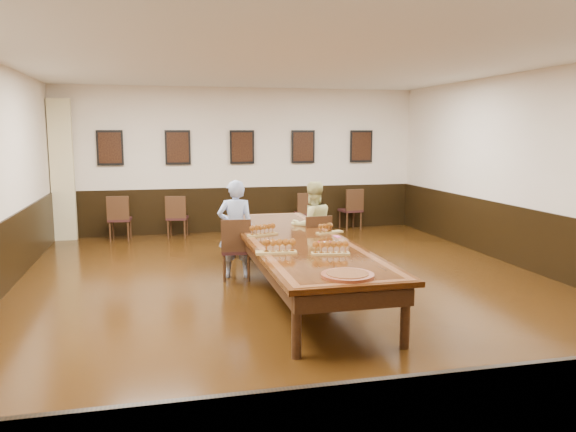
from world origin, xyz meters
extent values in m
cube|color=black|center=(0.00, 0.00, -0.01)|extent=(8.00, 10.00, 0.02)
cube|color=white|center=(0.00, 0.00, 3.21)|extent=(8.00, 10.00, 0.02)
cube|color=beige|center=(0.00, 5.01, 1.60)|extent=(8.00, 0.02, 3.20)
cube|color=beige|center=(0.00, -5.01, 1.60)|extent=(8.00, 0.02, 3.20)
cube|color=beige|center=(4.01, 0.00, 1.60)|extent=(0.02, 10.00, 3.20)
imported|color=#5379D0|center=(-0.72, 0.96, 0.76)|extent=(0.59, 0.42, 1.51)
imported|color=#D8D487|center=(0.56, 1.14, 0.72)|extent=(0.76, 0.61, 1.45)
cube|color=#E24BA5|center=(0.60, 0.00, 0.76)|extent=(0.08, 0.14, 0.01)
cube|color=beige|center=(-3.75, 4.82, 1.45)|extent=(0.45, 0.18, 2.90)
cube|color=black|center=(0.00, 4.98, 0.50)|extent=(7.98, 0.04, 1.00)
cube|color=black|center=(3.98, 0.00, 0.50)|extent=(0.04, 9.98, 1.00)
cube|color=black|center=(0.00, 0.00, 0.72)|extent=(1.40, 5.00, 0.06)
cube|color=brown|center=(0.00, 0.00, 0.75)|extent=(1.28, 4.88, 0.00)
cube|color=black|center=(0.00, 0.00, 0.75)|extent=(1.10, 4.70, 0.00)
cube|color=black|center=(0.00, 0.00, 0.57)|extent=(1.25, 4.85, 0.18)
cylinder|color=black|center=(-0.58, -2.32, 0.34)|extent=(0.10, 0.10, 0.69)
cylinder|color=black|center=(0.58, -2.32, 0.34)|extent=(0.10, 0.10, 0.69)
cylinder|color=black|center=(-0.58, 2.32, 0.34)|extent=(0.10, 0.10, 0.69)
cylinder|color=black|center=(0.58, 2.32, 0.34)|extent=(0.10, 0.10, 0.69)
cube|color=black|center=(-2.80, 4.94, 1.90)|extent=(0.54, 0.03, 0.74)
cube|color=black|center=(-2.80, 4.92, 1.90)|extent=(0.46, 0.01, 0.64)
cube|color=black|center=(-1.40, 4.94, 1.90)|extent=(0.54, 0.03, 0.74)
cube|color=black|center=(-1.40, 4.92, 1.90)|extent=(0.46, 0.01, 0.64)
cube|color=black|center=(0.00, 4.94, 1.90)|extent=(0.54, 0.03, 0.74)
cube|color=black|center=(0.00, 4.92, 1.90)|extent=(0.46, 0.01, 0.64)
cube|color=black|center=(1.40, 4.94, 1.90)|extent=(0.54, 0.03, 0.74)
cube|color=black|center=(1.40, 4.92, 1.90)|extent=(0.46, 0.01, 0.64)
cube|color=black|center=(2.80, 4.94, 1.90)|extent=(0.54, 0.03, 0.74)
cube|color=black|center=(2.80, 4.92, 1.90)|extent=(0.46, 0.01, 0.64)
cube|color=olive|center=(-0.41, 0.34, 0.76)|extent=(0.47, 0.29, 0.03)
cube|color=olive|center=(0.58, 0.30, 0.76)|extent=(0.43, 0.24, 0.03)
cube|color=olive|center=(-0.48, -0.89, 0.77)|extent=(0.52, 0.21, 0.03)
cube|color=olive|center=(0.15, -1.10, 0.77)|extent=(0.48, 0.21, 0.03)
cylinder|color=#B00B22|center=(0.27, -0.45, 0.76)|extent=(0.22, 0.22, 0.02)
cylinder|color=silver|center=(0.27, -0.45, 0.78)|extent=(0.12, 0.12, 0.01)
cylinder|color=#622513|center=(0.00, -2.15, 0.77)|extent=(0.56, 0.56, 0.04)
cylinder|color=brown|center=(0.00, -2.15, 0.79)|extent=(0.45, 0.45, 0.01)
camera|label=1|loc=(-1.88, -7.47, 2.22)|focal=35.00mm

